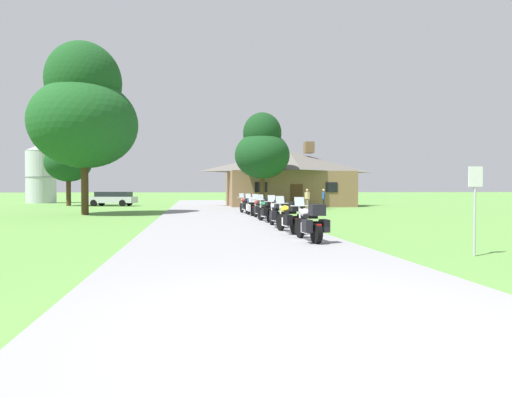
{
  "coord_description": "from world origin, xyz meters",
  "views": [
    {
      "loc": [
        -1.39,
        -4.67,
        1.58
      ],
      "look_at": [
        2.83,
        22.64,
        0.98
      ],
      "focal_mm": 29.2,
      "sensor_mm": 36.0,
      "label": 1
    }
  ],
  "objects_px": {
    "tree_left_far": "(68,157)",
    "parked_silver_suv_far_left": "(112,198)",
    "motorcycle_red_farthest_in_row": "(246,205)",
    "motorcycle_red_fifth_in_row": "(259,208)",
    "motorcycle_silver_nearest_to_camera": "(311,223)",
    "motorcycle_silver_third_in_row": "(277,214)",
    "tree_by_lodge_front": "(262,149)",
    "bystander_blue_shirt_near_lodge": "(324,198)",
    "tree_left_near": "(84,111)",
    "motorcycle_green_fourth_in_row": "(267,210)",
    "bystander_tan_shirt_beside_signpost": "(307,198)",
    "motorcycle_yellow_second_in_row": "(290,218)",
    "metal_signpost_roadside": "(475,200)",
    "metal_silo_distant": "(41,174)",
    "motorcycle_blue_sixth_in_row": "(251,206)"
  },
  "relations": [
    {
      "from": "tree_left_far",
      "to": "parked_silver_suv_far_left",
      "type": "distance_m",
      "value": 6.07
    },
    {
      "from": "motorcycle_red_farthest_in_row",
      "to": "tree_left_far",
      "type": "height_order",
      "value": "tree_left_far"
    },
    {
      "from": "motorcycle_red_fifth_in_row",
      "to": "motorcycle_silver_nearest_to_camera",
      "type": "bearing_deg",
      "value": -94.75
    },
    {
      "from": "motorcycle_red_farthest_in_row",
      "to": "motorcycle_silver_third_in_row",
      "type": "bearing_deg",
      "value": -98.92
    },
    {
      "from": "motorcycle_silver_nearest_to_camera",
      "to": "tree_by_lodge_front",
      "type": "distance_m",
      "value": 22.96
    },
    {
      "from": "bystander_blue_shirt_near_lodge",
      "to": "tree_left_near",
      "type": "xyz_separation_m",
      "value": [
        -17.4,
        -5.01,
        5.64
      ]
    },
    {
      "from": "motorcycle_green_fourth_in_row",
      "to": "parked_silver_suv_far_left",
      "type": "distance_m",
      "value": 25.64
    },
    {
      "from": "motorcycle_red_farthest_in_row",
      "to": "tree_left_near",
      "type": "distance_m",
      "value": 11.85
    },
    {
      "from": "tree_left_near",
      "to": "bystander_tan_shirt_beside_signpost",
      "type": "bearing_deg",
      "value": 16.75
    },
    {
      "from": "motorcycle_yellow_second_in_row",
      "to": "motorcycle_silver_nearest_to_camera",
      "type": "bearing_deg",
      "value": -97.54
    },
    {
      "from": "tree_left_near",
      "to": "motorcycle_red_fifth_in_row",
      "type": "bearing_deg",
      "value": -29.49
    },
    {
      "from": "bystander_blue_shirt_near_lodge",
      "to": "bystander_tan_shirt_beside_signpost",
      "type": "xyz_separation_m",
      "value": [
        -1.45,
        -0.21,
        0.0
      ]
    },
    {
      "from": "motorcycle_silver_nearest_to_camera",
      "to": "motorcycle_green_fourth_in_row",
      "type": "height_order",
      "value": "same"
    },
    {
      "from": "tree_by_lodge_front",
      "to": "tree_left_far",
      "type": "bearing_deg",
      "value": 152.26
    },
    {
      "from": "metal_signpost_roadside",
      "to": "metal_silo_distant",
      "type": "height_order",
      "value": "metal_silo_distant"
    },
    {
      "from": "metal_silo_distant",
      "to": "motorcycle_silver_third_in_row",
      "type": "bearing_deg",
      "value": -59.69
    },
    {
      "from": "motorcycle_silver_nearest_to_camera",
      "to": "motorcycle_yellow_second_in_row",
      "type": "bearing_deg",
      "value": 86.92
    },
    {
      "from": "tree_left_near",
      "to": "motorcycle_silver_nearest_to_camera",
      "type": "bearing_deg",
      "value": -57.45
    },
    {
      "from": "motorcycle_red_farthest_in_row",
      "to": "metal_signpost_roadside",
      "type": "bearing_deg",
      "value": -88.76
    },
    {
      "from": "bystander_tan_shirt_beside_signpost",
      "to": "tree_by_lodge_front",
      "type": "relative_size",
      "value": 0.21
    },
    {
      "from": "motorcycle_blue_sixth_in_row",
      "to": "metal_silo_distant",
      "type": "xyz_separation_m",
      "value": [
        -21.41,
        28.85,
        2.93
      ]
    },
    {
      "from": "motorcycle_silver_nearest_to_camera",
      "to": "tree_left_near",
      "type": "xyz_separation_m",
      "value": [
        -10.18,
        15.95,
        5.97
      ]
    },
    {
      "from": "motorcycle_yellow_second_in_row",
      "to": "metal_signpost_roadside",
      "type": "xyz_separation_m",
      "value": [
        3.24,
        -5.28,
        0.74
      ]
    },
    {
      "from": "motorcycle_silver_nearest_to_camera",
      "to": "motorcycle_silver_third_in_row",
      "type": "xyz_separation_m",
      "value": [
        0.01,
        4.95,
        0.0
      ]
    },
    {
      "from": "bystander_blue_shirt_near_lodge",
      "to": "tree_by_lodge_front",
      "type": "xyz_separation_m",
      "value": [
        -4.86,
        1.45,
        4.08
      ]
    },
    {
      "from": "motorcycle_blue_sixth_in_row",
      "to": "tree_left_far",
      "type": "bearing_deg",
      "value": 126.12
    },
    {
      "from": "motorcycle_yellow_second_in_row",
      "to": "metal_signpost_roadside",
      "type": "distance_m",
      "value": 6.24
    },
    {
      "from": "tree_left_near",
      "to": "metal_silo_distant",
      "type": "relative_size",
      "value": 1.54
    },
    {
      "from": "motorcycle_silver_nearest_to_camera",
      "to": "tree_by_lodge_front",
      "type": "relative_size",
      "value": 0.26
    },
    {
      "from": "motorcycle_silver_third_in_row",
      "to": "bystander_blue_shirt_near_lodge",
      "type": "xyz_separation_m",
      "value": [
        7.21,
        16.02,
        0.32
      ]
    },
    {
      "from": "motorcycle_blue_sixth_in_row",
      "to": "metal_silo_distant",
      "type": "distance_m",
      "value": 36.04
    },
    {
      "from": "tree_left_near",
      "to": "tree_by_lodge_front",
      "type": "height_order",
      "value": "tree_left_near"
    },
    {
      "from": "motorcycle_silver_third_in_row",
      "to": "motorcycle_green_fourth_in_row",
      "type": "relative_size",
      "value": 1.0
    },
    {
      "from": "motorcycle_yellow_second_in_row",
      "to": "bystander_tan_shirt_beside_signpost",
      "type": "distance_m",
      "value": 19.23
    },
    {
      "from": "motorcycle_green_fourth_in_row",
      "to": "motorcycle_blue_sixth_in_row",
      "type": "bearing_deg",
      "value": 81.95
    },
    {
      "from": "metal_silo_distant",
      "to": "motorcycle_blue_sixth_in_row",
      "type": "bearing_deg",
      "value": -53.42
    },
    {
      "from": "motorcycle_red_farthest_in_row",
      "to": "tree_left_near",
      "type": "height_order",
      "value": "tree_left_near"
    },
    {
      "from": "motorcycle_silver_nearest_to_camera",
      "to": "tree_left_far",
      "type": "height_order",
      "value": "tree_left_far"
    },
    {
      "from": "motorcycle_red_farthest_in_row",
      "to": "metal_silo_distant",
      "type": "bearing_deg",
      "value": 120.06
    },
    {
      "from": "motorcycle_silver_nearest_to_camera",
      "to": "bystander_blue_shirt_near_lodge",
      "type": "bearing_deg",
      "value": 67.06
    },
    {
      "from": "motorcycle_yellow_second_in_row",
      "to": "tree_left_far",
      "type": "relative_size",
      "value": 0.27
    },
    {
      "from": "tree_by_lodge_front",
      "to": "motorcycle_yellow_second_in_row",
      "type": "bearing_deg",
      "value": -96.83
    },
    {
      "from": "bystander_tan_shirt_beside_signpost",
      "to": "tree_left_far",
      "type": "distance_m",
      "value": 24.35
    },
    {
      "from": "motorcycle_yellow_second_in_row",
      "to": "motorcycle_red_farthest_in_row",
      "type": "relative_size",
      "value": 1.0
    },
    {
      "from": "tree_left_near",
      "to": "tree_by_lodge_front",
      "type": "xyz_separation_m",
      "value": [
        12.54,
        6.46,
        -1.56
      ]
    },
    {
      "from": "tree_left_near",
      "to": "parked_silver_suv_far_left",
      "type": "relative_size",
      "value": 2.23
    },
    {
      "from": "bystander_blue_shirt_near_lodge",
      "to": "tree_by_lodge_front",
      "type": "relative_size",
      "value": 0.21
    },
    {
      "from": "motorcycle_red_farthest_in_row",
      "to": "metal_silo_distant",
      "type": "relative_size",
      "value": 0.29
    },
    {
      "from": "tree_left_far",
      "to": "metal_silo_distant",
      "type": "xyz_separation_m",
      "value": [
        -5.8,
        9.67,
        -1.26
      ]
    },
    {
      "from": "motorcycle_silver_nearest_to_camera",
      "to": "motorcycle_green_fourth_in_row",
      "type": "bearing_deg",
      "value": 85.5
    }
  ]
}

